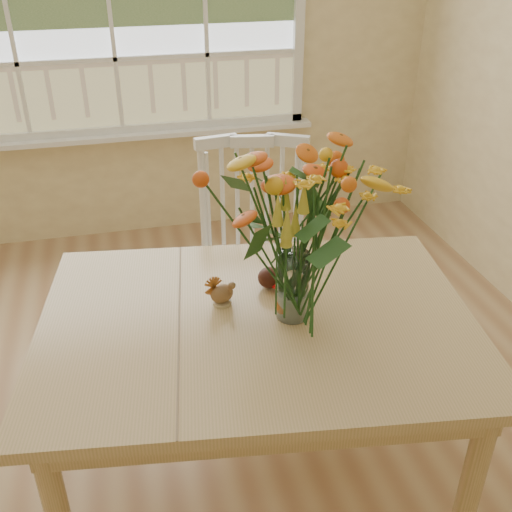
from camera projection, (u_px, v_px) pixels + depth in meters
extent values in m
cube|color=#A2754E|center=(175.00, 498.00, 2.24)|extent=(4.00, 4.50, 0.01)
cube|color=#D5BF88|center=(111.00, 22.00, 3.46)|extent=(4.00, 0.02, 2.70)
cube|color=white|center=(124.00, 136.00, 3.73)|extent=(2.42, 0.12, 0.03)
cube|color=tan|center=(257.00, 323.00, 1.95)|extent=(1.53, 1.19, 0.04)
cube|color=tan|center=(257.00, 340.00, 1.99)|extent=(1.40, 1.06, 0.10)
cylinder|color=tan|center=(98.00, 347.00, 2.44)|extent=(0.07, 0.07, 0.71)
cylinder|color=tan|center=(470.00, 490.00, 1.83)|extent=(0.07, 0.07, 0.71)
cylinder|color=tan|center=(391.00, 329.00, 2.55)|extent=(0.07, 0.07, 0.71)
cube|color=white|center=(255.00, 274.00, 2.67)|extent=(0.56, 0.54, 0.05)
cube|color=white|center=(252.00, 200.00, 2.69)|extent=(0.49, 0.13, 0.55)
cylinder|color=white|center=(215.00, 347.00, 2.63)|extent=(0.04, 0.04, 0.48)
cylinder|color=white|center=(214.00, 302.00, 2.94)|extent=(0.04, 0.04, 0.48)
cylinder|color=white|center=(299.00, 343.00, 2.65)|extent=(0.04, 0.04, 0.48)
cylinder|color=white|center=(290.00, 299.00, 2.96)|extent=(0.04, 0.04, 0.48)
cylinder|color=white|center=(293.00, 286.00, 1.89)|extent=(0.10, 0.10, 0.23)
ellipsoid|color=#D15D18|center=(290.00, 305.00, 1.94)|extent=(0.10, 0.10, 0.08)
cylinder|color=#CCB78C|center=(222.00, 302.00, 2.01)|extent=(0.06, 0.06, 0.01)
ellipsoid|color=brown|center=(222.00, 293.00, 1.99)|extent=(0.09, 0.08, 0.07)
ellipsoid|color=#38160F|center=(270.00, 279.00, 2.08)|extent=(0.08, 0.08, 0.07)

